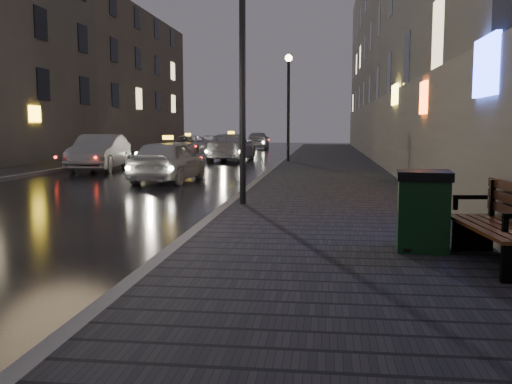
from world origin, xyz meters
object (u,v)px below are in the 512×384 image
(taxi_near, at_px, (168,161))
(car_left_mid, at_px, (100,153))
(car_far, at_px, (258,140))
(taxi_mid, at_px, (231,147))
(lamp_near, at_px, (242,54))
(trash_bin, at_px, (423,210))
(lamp_far, at_px, (288,94))
(taxi_far, at_px, (188,146))
(bench, at_px, (504,225))

(taxi_near, bearing_deg, car_left_mid, -43.10)
(car_far, bearing_deg, taxi_mid, 88.20)
(lamp_near, distance_m, trash_bin, 6.18)
(lamp_near, relative_size, trash_bin, 4.68)
(lamp_far, bearing_deg, car_far, 101.21)
(car_left_mid, height_order, taxi_far, car_left_mid)
(lamp_near, xyz_separation_m, trash_bin, (3.22, -4.49, -2.77))
(trash_bin, relative_size, car_far, 0.26)
(taxi_mid, bearing_deg, bench, 110.30)
(taxi_near, height_order, car_left_mid, car_left_mid)
(bench, bearing_deg, taxi_mid, 101.53)
(car_left_mid, bearing_deg, bench, -60.18)
(lamp_near, height_order, lamp_far, same)
(bench, bearing_deg, taxi_near, 117.39)
(trash_bin, height_order, car_left_mid, car_left_mid)
(trash_bin, bearing_deg, car_left_mid, 131.05)
(lamp_near, distance_m, taxi_near, 7.71)
(bench, xyz_separation_m, taxi_mid, (-7.38, 23.78, 0.08))
(taxi_mid, bearing_deg, lamp_far, 146.06)
(lamp_near, bearing_deg, car_far, 96.12)
(bench, relative_size, taxi_near, 0.49)
(bench, bearing_deg, lamp_far, 95.13)
(trash_bin, height_order, taxi_near, taxi_near)
(taxi_mid, distance_m, taxi_far, 6.03)
(lamp_far, distance_m, taxi_mid, 4.97)
(car_left_mid, bearing_deg, lamp_near, -60.83)
(trash_bin, bearing_deg, car_far, 105.42)
(car_left_mid, height_order, taxi_mid, car_left_mid)
(lamp_far, height_order, taxi_near, lamp_far)
(bench, relative_size, taxi_far, 0.44)
(car_left_mid, xyz_separation_m, taxi_mid, (4.47, 7.66, -0.03))
(car_left_mid, bearing_deg, taxi_mid, 53.28)
(lamp_far, xyz_separation_m, taxi_mid, (-3.30, 2.49, -2.74))
(taxi_mid, bearing_deg, trash_bin, 108.90)
(trash_bin, distance_m, taxi_mid, 23.89)
(lamp_near, bearing_deg, taxi_mid, 100.13)
(taxi_near, height_order, taxi_far, taxi_near)
(car_far, bearing_deg, taxi_near, 87.20)
(lamp_near, distance_m, car_far, 35.15)
(lamp_near, height_order, car_left_mid, lamp_near)
(taxi_far, bearing_deg, taxi_mid, -46.87)
(lamp_far, distance_m, taxi_near, 10.67)
(lamp_far, height_order, taxi_far, lamp_far)
(car_far, bearing_deg, lamp_far, 97.90)
(lamp_near, bearing_deg, taxi_far, 106.53)
(car_left_mid, xyz_separation_m, taxi_far, (0.85, 12.49, -0.12))
(bench, bearing_deg, lamp_near, 121.89)
(taxi_near, distance_m, taxi_mid, 12.19)
(lamp_far, distance_m, car_far, 19.41)
(lamp_far, xyz_separation_m, taxi_near, (-3.48, -9.70, -2.76))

